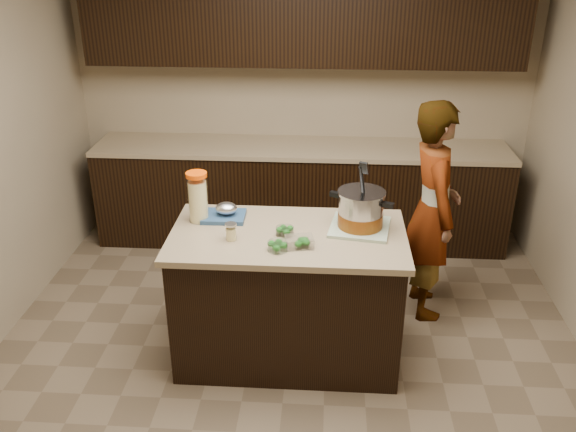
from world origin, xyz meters
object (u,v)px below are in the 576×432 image
Objects in this scene: stock_pot at (361,211)px; lemonade_pitcher at (198,199)px; person at (432,211)px; island at (288,295)px.

stock_pot reaches higher than lemonade_pitcher.
person is (0.54, 0.52, -0.22)m from stock_pot.
lemonade_pitcher is at bearing 100.59° from person.
island is 0.91× the size of person.
stock_pot is 1.03m from lemonade_pitcher.
lemonade_pitcher reaches higher than island.
island is at bearing -142.88° from stock_pot.
lemonade_pitcher is 0.20× the size of person.
person reaches higher than stock_pot.
island is 0.85m from lemonade_pitcher.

